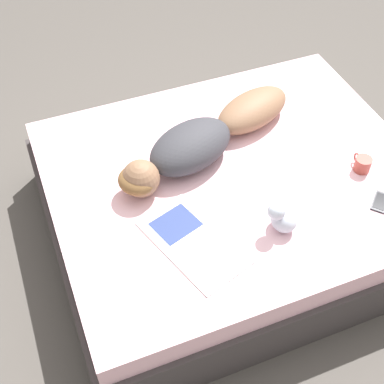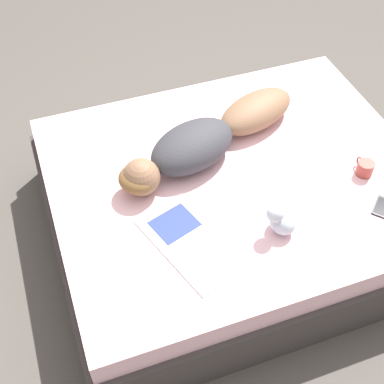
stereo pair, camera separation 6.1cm
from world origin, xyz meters
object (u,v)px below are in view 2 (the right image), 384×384
at_px(open_magazine, 191,241).
at_px(cell_phone, 382,206).
at_px(coffee_mug, 365,168).
at_px(person, 206,139).

relative_size(open_magazine, cell_phone, 4.02).
bearing_deg(cell_phone, coffee_mug, -51.75).
xyz_separation_m(person, open_magazine, (-0.57, 0.30, -0.10)).
bearing_deg(cell_phone, open_magazine, 41.02).
relative_size(person, open_magazine, 1.97).
distance_m(coffee_mug, cell_phone, 0.25).
height_order(open_magazine, cell_phone, same).
bearing_deg(coffee_mug, person, 59.04).
xyz_separation_m(open_magazine, cell_phone, (-0.12, -1.00, 0.00)).
bearing_deg(open_magazine, coffee_mug, -101.72).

